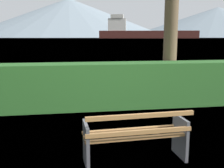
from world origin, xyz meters
The scene contains 6 objects.
ground_plane centered at (0.00, 0.00, 0.00)m, with size 1400.00×1400.00×0.00m, color #4C6B33.
water_surface centered at (0.00, 306.71, 0.00)m, with size 620.00×620.00×0.00m, color slate.
park_bench centered at (0.00, -0.06, 0.42)m, with size 1.66×0.65×0.87m.
hedge_row centered at (0.00, 3.30, 0.62)m, with size 11.56×0.88×1.25m, color #285B23.
cargo_ship_large centered at (72.63, 269.09, 6.77)m, with size 101.64×35.80×24.22m.
distant_hills centered at (19.05, 561.64, 35.10)m, with size 993.73×448.34×81.18m.
Camera 1 is at (-0.98, -3.88, 1.97)m, focal length 42.50 mm.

